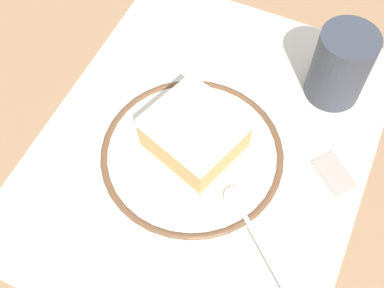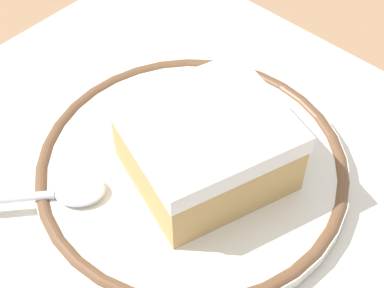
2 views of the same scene
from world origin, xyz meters
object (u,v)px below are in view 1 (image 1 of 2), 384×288
Objects in this scene: cup at (339,69)px; sugar_packet at (335,172)px; spoon at (246,217)px; cake_slice at (195,133)px; plate at (192,155)px.

cup reaches higher than sugar_packet.
cup reaches higher than spoon.
cake_slice is 0.11m from spoon.
sugar_packet is at bearing 106.92° from plate.
cup is 0.13m from sugar_packet.
plate is at bearing -36.70° from cup.
spoon is (0.06, 0.09, -0.02)m from cake_slice.
cake_slice is at bearing -77.10° from sugar_packet.
spoon is 0.12m from sugar_packet.
cake_slice is at bearing -172.08° from plate.
cup is at bearing -161.90° from sugar_packet.
spoon reaches higher than sugar_packet.
cup is 1.94× the size of sugar_packet.
sugar_packet is (-0.05, 0.16, -0.00)m from plate.
spoon is (0.05, 0.08, 0.01)m from plate.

